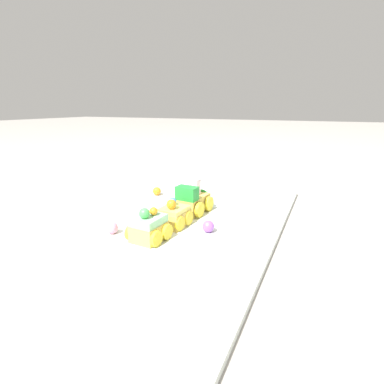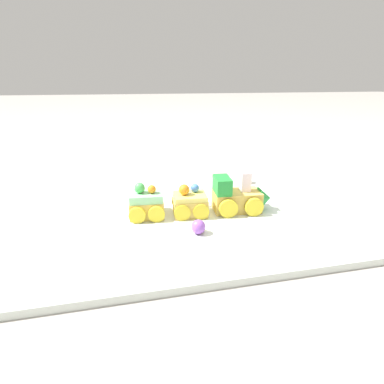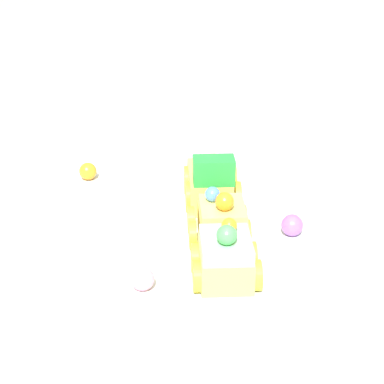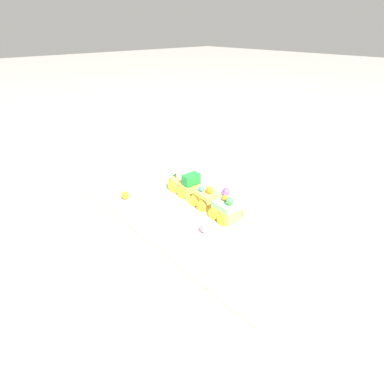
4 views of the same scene
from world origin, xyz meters
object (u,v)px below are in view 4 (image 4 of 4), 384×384
Objects in this scene: cake_train_locomotive at (184,184)px; cake_car_lemon at (206,198)px; gumball_purple at (226,192)px; gumball_pink at (205,228)px; gumball_orange at (125,195)px; cake_car_mint at (226,210)px.

cake_train_locomotive is 1.67× the size of cake_car_lemon.
gumball_purple reaches higher than gumball_pink.
gumball_pink is (-0.18, 0.09, -0.01)m from cake_train_locomotive.
gumball_pink and gumball_orange have the same top height.
cake_car_mint reaches higher than gumball_pink.
cake_car_lemon is 0.12m from gumball_pink.
cake_train_locomotive is at bearing -27.00° from gumball_pink.
gumball_orange is (0.18, 0.22, -0.00)m from gumball_purple.
cake_train_locomotive is at bearing 0.03° from cake_car_lemon.
cake_car_mint is (-0.18, 0.01, -0.00)m from cake_train_locomotive.
cake_car_lemon is 3.01× the size of gumball_orange.
gumball_pink is at bearing 157.35° from cake_train_locomotive.
cake_car_mint is at bearing -85.29° from gumball_pink.
cake_car_lemon is 2.85× the size of gumball_purple.
gumball_purple is 1.06× the size of gumball_orange.
cake_car_lemon is at bearing -45.03° from gumball_pink.
cake_train_locomotive is at bearing 0.02° from cake_car_mint.
cake_car_mint is 2.99× the size of gumball_pink.
cake_car_mint is at bearing 131.63° from gumball_purple.
cake_car_mint is 3.01× the size of gumball_orange.
gumball_purple is at bearing -128.30° from gumball_orange.
cake_car_mint is 0.08m from gumball_pink.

